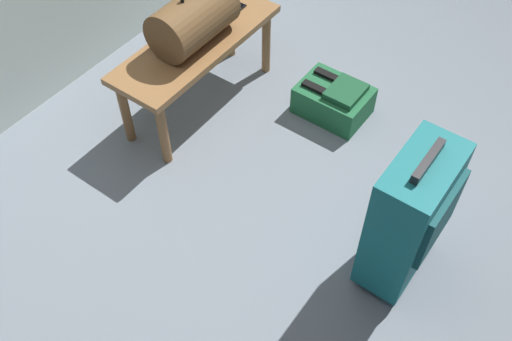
{
  "coord_description": "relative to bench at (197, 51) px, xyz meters",
  "views": [
    {
      "loc": [
        -1.36,
        -0.84,
        2.28
      ],
      "look_at": [
        0.01,
        0.16,
        0.25
      ],
      "focal_mm": 40.7,
      "sensor_mm": 36.0,
      "label": 1
    }
  ],
  "objects": [
    {
      "name": "bench",
      "position": [
        0.0,
        0.0,
        0.0
      ],
      "size": [
        1.0,
        0.36,
        0.44
      ],
      "color": "olive",
      "rests_on": "ground"
    },
    {
      "name": "suitcase_upright_teal",
      "position": [
        -0.32,
        -1.37,
        0.01
      ],
      "size": [
        0.4,
        0.24,
        0.74
      ],
      "color": "#14666B",
      "rests_on": "ground"
    },
    {
      "name": "cell_phone",
      "position": [
        0.35,
        0.04,
        0.07
      ],
      "size": [
        0.07,
        0.14,
        0.01
      ],
      "color": "black",
      "rests_on": "bench"
    },
    {
      "name": "backpack_green",
      "position": [
        0.36,
        -0.64,
        -0.27
      ],
      "size": [
        0.28,
        0.38,
        0.21
      ],
      "color": "#1E6038",
      "rests_on": "ground"
    },
    {
      "name": "duffel_bag_brown",
      "position": [
        -0.01,
        0.0,
        0.2
      ],
      "size": [
        0.44,
        0.26,
        0.34
      ],
      "color": "brown",
      "rests_on": "bench"
    },
    {
      "name": "ground_plane",
      "position": [
        -0.41,
        -0.82,
        -0.37
      ],
      "size": [
        6.6,
        6.6,
        0.0
      ],
      "primitive_type": "plane",
      "color": "slate"
    }
  ]
}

